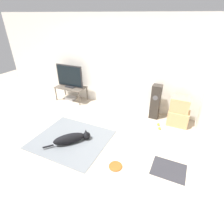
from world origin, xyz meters
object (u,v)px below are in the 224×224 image
Objects in this scene: floor_speaker at (155,102)px; tennis_ball_by_boxes at (160,128)px; tv_stand at (71,88)px; tennis_ball_near_speaker at (158,124)px; frisbee at (116,166)px; cardboard_box_lower at (178,118)px; game_console at (71,98)px; tv at (70,76)px; dog at (72,138)px; cardboard_box_upper at (180,105)px.

floor_speaker reaches higher than tennis_ball_by_boxes.
tennis_ball_near_speaker is (2.93, -0.34, -0.37)m from tv_stand.
frisbee is 2.18m from cardboard_box_lower.
tv_stand reaches higher than game_console.
frisbee is 3.87× the size of tennis_ball_by_boxes.
tv reaches higher than tv_stand.
dog is 0.85× the size of floor_speaker.
tennis_ball_near_speaker is (-0.07, 0.16, 0.00)m from tennis_ball_by_boxes.
tennis_ball_by_boxes is at bearing -128.50° from cardboard_box_upper.
tv_stand is 14.62× the size of tennis_ball_near_speaker.
frisbee is 1.79m from tennis_ball_near_speaker.
game_console is (-2.56, 2.07, 0.04)m from frisbee.
cardboard_box_upper is 0.76m from tennis_ball_by_boxes.
tennis_ball_by_boxes is at bearing 72.26° from frisbee.
tv is (-2.49, 2.07, 0.79)m from frisbee.
floor_speaker is 0.97× the size of tv_stand.
cardboard_box_upper reaches higher than cardboard_box_lower.
dog is 2.63× the size of game_console.
tennis_ball_by_boxes is (0.27, -0.53, -0.43)m from floor_speaker.
game_console is at bearing 176.74° from tv_stand.
cardboard_box_upper is 6.78× the size of tennis_ball_near_speaker.
tv_stand is at bearing 178.71° from cardboard_box_lower.
tennis_ball_by_boxes reaches higher than frisbee.
tennis_ball_near_speaker is at bearing -147.01° from cardboard_box_upper.
tennis_ball_near_speaker is (0.44, 1.73, 0.02)m from frisbee.
tennis_ball_near_speaker is at bearing -60.57° from floor_speaker.
cardboard_box_lower is 7.62× the size of tennis_ball_by_boxes.
game_console is (-3.06, 0.50, 0.02)m from tennis_ball_by_boxes.
floor_speaker is 2.72m from tv_stand.
dog reaches higher than frisbee.
tv is at bearing 170.44° from tennis_ball_by_boxes.
game_console is (-2.99, 0.34, 0.02)m from tennis_ball_near_speaker.
tennis_ball_by_boxes is at bearing -9.36° from game_console.
tennis_ball_by_boxes is (0.50, 1.57, 0.02)m from frisbee.
tennis_ball_by_boxes is at bearing -9.50° from tv_stand.
tv is 3.04m from tennis_ball_near_speaker.
frisbee is at bearing -39.02° from game_console.
tv_stand is 0.36m from game_console.
floor_speaker reaches higher than tennis_ball_near_speaker.
cardboard_box_upper is 0.72m from tennis_ball_near_speaker.
tv reaches higher than tennis_ball_by_boxes.
cardboard_box_upper is at bearing 67.12° from frisbee.
frisbee is at bearing -113.37° from cardboard_box_lower.
cardboard_box_lower is 3.42m from game_console.
game_console reaches higher than tennis_ball_by_boxes.
floor_speaker is 2.74m from tv.
floor_speaker reaches higher than dog.
cardboard_box_lower is at bearing 49.76° from tennis_ball_by_boxes.
tennis_ball_by_boxes is 0.18m from tennis_ball_near_speaker.
tv_stand is at bearing 173.45° from tennis_ball_near_speaker.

